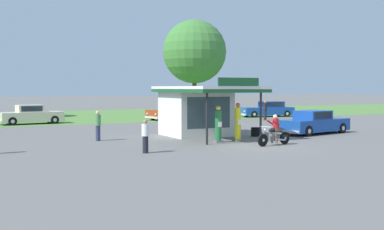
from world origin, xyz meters
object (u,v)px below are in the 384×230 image
(parked_car_back_row_left, at_px, (267,110))
(bystander_strolling_foreground, at_px, (98,125))
(parked_car_back_row_centre_left, at_px, (174,112))
(featured_classic_sedan, at_px, (314,123))
(gas_pump_nearside, at_px, (218,126))
(parked_car_back_row_centre, at_px, (31,115))
(bystander_standing_back_lot, at_px, (145,136))
(gas_pump_offside, at_px, (238,124))
(bystander_chatting_near_pumps, at_px, (265,110))
(motorcycle_with_rider, at_px, (275,133))
(spare_tire_stack, at_px, (256,132))

(parked_car_back_row_left, relative_size, bystander_strolling_foreground, 3.44)
(parked_car_back_row_centre_left, xyz_separation_m, bystander_strolling_foreground, (-11.38, -14.44, 0.19))
(featured_classic_sedan, bearing_deg, gas_pump_nearside, -170.15)
(gas_pump_nearside, distance_m, parked_car_back_row_centre, 19.57)
(bystander_standing_back_lot, bearing_deg, parked_car_back_row_centre, 95.39)
(featured_classic_sedan, relative_size, bystander_strolling_foreground, 3.31)
(gas_pump_offside, xyz_separation_m, parked_car_back_row_centre, (-8.24, 18.28, -0.27))
(bystander_standing_back_lot, height_order, bystander_chatting_near_pumps, bystander_chatting_near_pumps)
(bystander_standing_back_lot, xyz_separation_m, bystander_strolling_foreground, (-0.52, 5.87, 0.09))
(gas_pump_nearside, height_order, bystander_standing_back_lot, gas_pump_nearside)
(bystander_chatting_near_pumps, bearing_deg, motorcycle_with_rider, -124.27)
(motorcycle_with_rider, relative_size, parked_car_back_row_centre_left, 0.41)
(bystander_strolling_foreground, bearing_deg, gas_pump_offside, -28.33)
(parked_car_back_row_centre, bearing_deg, parked_car_back_row_left, -1.62)
(parked_car_back_row_left, bearing_deg, parked_car_back_row_centre, 178.38)
(gas_pump_offside, relative_size, parked_car_back_row_centre_left, 0.38)
(spare_tire_stack, bearing_deg, gas_pump_offside, -144.20)
(motorcycle_with_rider, xyz_separation_m, parked_car_back_row_centre_left, (3.85, 20.55, 0.04))
(motorcycle_with_rider, height_order, bystander_chatting_near_pumps, bystander_chatting_near_pumps)
(gas_pump_offside, bearing_deg, parked_car_back_row_left, 49.98)
(parked_car_back_row_centre_left, height_order, parked_car_back_row_left, parked_car_back_row_left)
(gas_pump_offside, height_order, bystander_standing_back_lot, gas_pump_offside)
(bystander_standing_back_lot, bearing_deg, bystander_chatting_near_pumps, 41.23)
(parked_car_back_row_centre, height_order, parked_car_back_row_left, parked_car_back_row_left)
(gas_pump_offside, xyz_separation_m, motorcycle_with_rider, (0.69, -2.42, -0.32))
(bystander_strolling_foreground, bearing_deg, gas_pump_nearside, -33.40)
(gas_pump_nearside, distance_m, parked_car_back_row_centre_left, 19.03)
(parked_car_back_row_centre, bearing_deg, gas_pump_nearside, -69.05)
(bystander_standing_back_lot, bearing_deg, gas_pump_nearside, 23.32)
(motorcycle_with_rider, relative_size, parked_car_back_row_left, 0.39)
(gas_pump_nearside, distance_m, parked_car_back_row_left, 23.83)
(bystander_chatting_near_pumps, bearing_deg, bystander_standing_back_lot, -138.77)
(parked_car_back_row_left, xyz_separation_m, bystander_chatting_near_pumps, (-3.33, -4.23, 0.23))
(motorcycle_with_rider, height_order, bystander_strolling_foreground, bystander_strolling_foreground)
(gas_pump_nearside, relative_size, parked_car_back_row_centre_left, 0.35)
(gas_pump_offside, bearing_deg, parked_car_back_row_centre, 114.28)
(gas_pump_offside, distance_m, motorcycle_with_rider, 2.54)
(motorcycle_with_rider, distance_m, bystander_strolling_foreground, 9.69)
(parked_car_back_row_centre_left, distance_m, bystander_standing_back_lot, 23.03)
(bystander_standing_back_lot, bearing_deg, gas_pump_offside, 19.09)
(gas_pump_nearside, height_order, motorcycle_with_rider, gas_pump_nearside)
(featured_classic_sedan, bearing_deg, bystander_standing_back_lot, -164.67)
(gas_pump_offside, relative_size, parked_car_back_row_centre, 0.41)
(gas_pump_offside, bearing_deg, bystander_strolling_foreground, 151.67)
(gas_pump_nearside, bearing_deg, bystander_strolling_foreground, 146.60)
(gas_pump_offside, distance_m, parked_car_back_row_centre, 20.05)
(parked_car_back_row_left, bearing_deg, spare_tire_stack, -127.94)
(parked_car_back_row_left, xyz_separation_m, bystander_standing_back_lot, (-21.11, -19.81, 0.09))
(motorcycle_with_rider, bearing_deg, parked_car_back_row_centre, 113.35)
(motorcycle_with_rider, height_order, bystander_standing_back_lot, motorcycle_with_rider)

